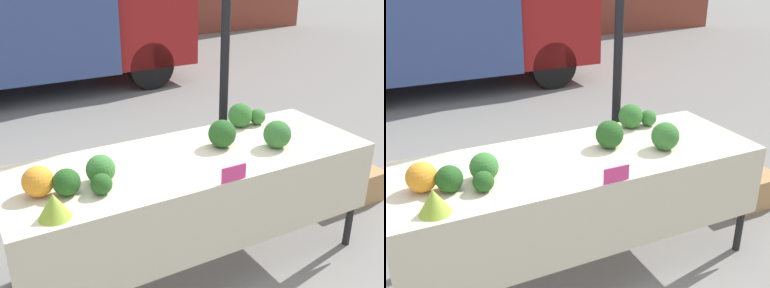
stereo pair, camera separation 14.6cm
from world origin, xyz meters
TOP-DOWN VIEW (x-y plane):
  - ground_plane at (0.00, 0.00)m, footprint 40.00×40.00m
  - tent_pole at (0.68, 0.70)m, footprint 0.07×0.07m
  - parked_truck at (-0.05, 4.86)m, footprint 4.39×1.89m
  - market_table at (0.00, -0.06)m, footprint 2.30×0.82m
  - orange_cauliflower at (-0.92, -0.05)m, footprint 0.16×0.16m
  - romanesco_head at (-0.90, -0.30)m, footprint 0.16×0.16m
  - broccoli_head_0 at (0.54, -0.14)m, footprint 0.18×0.18m
  - broccoli_head_1 at (0.24, 0.03)m, footprint 0.18×0.18m
  - broccoli_head_2 at (-0.79, -0.11)m, footprint 0.14×0.14m
  - broccoli_head_3 at (-0.60, -0.07)m, footprint 0.16×0.16m
  - broccoli_head_4 at (-0.64, -0.19)m, footprint 0.11×0.11m
  - broccoli_head_5 at (0.55, 0.28)m, footprint 0.17×0.17m
  - broccoli_head_6 at (0.69, 0.26)m, footprint 0.12×0.12m
  - price_sign at (0.04, -0.40)m, footprint 0.16×0.01m
  - produce_crate at (1.61, 0.12)m, footprint 0.49×0.36m

SIDE VIEW (x-z plane):
  - ground_plane at x=0.00m, z-range 0.00..0.00m
  - produce_crate at x=1.61m, z-range 0.00..0.27m
  - market_table at x=0.00m, z-range 0.31..1.11m
  - price_sign at x=0.04m, z-range 0.81..0.90m
  - broccoli_head_4 at x=-0.64m, z-range 0.81..0.92m
  - broccoli_head_6 at x=0.69m, z-range 0.81..0.92m
  - romanesco_head at x=-0.90m, z-range 0.81..0.93m
  - broccoli_head_2 at x=-0.79m, z-range 0.81..0.95m
  - broccoli_head_3 at x=-0.60m, z-range 0.81..0.96m
  - orange_cauliflower at x=-0.92m, z-range 0.81..0.97m
  - broccoli_head_5 at x=0.55m, z-range 0.81..0.98m
  - broccoli_head_0 at x=0.54m, z-range 0.81..0.98m
  - broccoli_head_1 at x=0.24m, z-range 0.81..0.99m
  - parked_truck at x=-0.05m, z-range 0.08..2.32m
  - tent_pole at x=0.68m, z-range 0.00..2.78m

